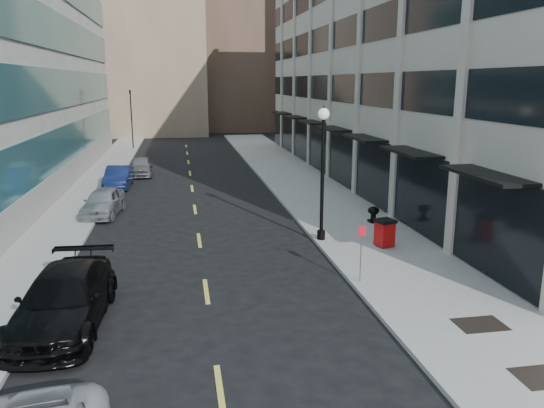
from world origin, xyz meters
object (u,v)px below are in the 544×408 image
object	(u,v)px
car_silver_sedan	(103,202)
sign_post	(361,243)
car_black_pickup	(64,300)
traffic_signal	(130,94)
car_blue_sedan	(118,177)
urn_planter	(373,213)
lamppost	(323,162)
trash_bin	(385,232)
car_grey_sedan	(141,166)

from	to	relation	value
car_silver_sedan	sign_post	distance (m)	15.60
car_black_pickup	car_silver_sedan	xyz separation A→B (m)	(-0.65, 13.36, -0.10)
traffic_signal	car_black_pickup	distance (m)	42.24
car_blue_sedan	car_silver_sedan	bearing A→B (deg)	-87.80
traffic_signal	urn_planter	size ratio (longest dim) A/B	8.77
car_blue_sedan	sign_post	size ratio (longest dim) A/B	2.03
car_blue_sedan	lamppost	distance (m)	17.67
car_blue_sedan	trash_bin	size ratio (longest dim) A/B	3.73
traffic_signal	car_black_pickup	xyz separation A→B (m)	(1.35, -41.93, -4.90)
sign_post	urn_planter	xyz separation A→B (m)	(3.30, 7.56, -0.92)
lamppost	sign_post	xyz separation A→B (m)	(0.00, -5.20, -2.03)
car_blue_sedan	car_grey_sedan	xyz separation A→B (m)	(1.16, 4.61, -0.02)
car_silver_sedan	car_grey_sedan	distance (m)	12.21
traffic_signal	lamppost	size ratio (longest dim) A/B	1.19
car_black_pickup	urn_planter	world-z (taller)	car_black_pickup
car_black_pickup	car_silver_sedan	bearing A→B (deg)	96.02
car_black_pickup	trash_bin	size ratio (longest dim) A/B	4.83
car_silver_sedan	lamppost	world-z (taller)	lamppost
urn_planter	trash_bin	bearing A→B (deg)	-103.87
car_black_pickup	car_blue_sedan	world-z (taller)	car_black_pickup
lamppost	car_blue_sedan	bearing A→B (deg)	125.40
car_silver_sedan	sign_post	xyz separation A→B (m)	(10.10, -11.86, 0.83)
car_black_pickup	lamppost	xyz separation A→B (m)	(9.45, 6.69, 2.76)
car_blue_sedan	car_black_pickup	bearing A→B (deg)	-86.01
car_grey_sedan	sign_post	world-z (taller)	sign_post
car_silver_sedan	trash_bin	size ratio (longest dim) A/B	3.63
traffic_signal	car_silver_sedan	world-z (taller)	traffic_signal
trash_bin	sign_post	distance (m)	4.48
lamppost	urn_planter	xyz separation A→B (m)	(3.30, 2.37, -2.95)
urn_planter	car_silver_sedan	bearing A→B (deg)	162.21
traffic_signal	car_silver_sedan	bearing A→B (deg)	-88.60
car_black_pickup	lamppost	bearing A→B (deg)	38.54
car_blue_sedan	sign_post	distance (m)	21.89
traffic_signal	car_black_pickup	world-z (taller)	traffic_signal
sign_post	trash_bin	bearing A→B (deg)	59.79
car_blue_sedan	urn_planter	xyz separation A→B (m)	(13.40, -11.84, -0.09)
car_silver_sedan	car_grey_sedan	xyz separation A→B (m)	(1.16, 12.15, -0.02)
car_blue_sedan	urn_planter	distance (m)	17.88
traffic_signal	urn_planter	world-z (taller)	traffic_signal
trash_bin	lamppost	xyz separation A→B (m)	(-2.35, 1.46, 2.80)
car_grey_sedan	urn_planter	bearing A→B (deg)	-54.66
trash_bin	sign_post	xyz separation A→B (m)	(-2.35, -3.73, 0.78)
lamppost	sign_post	world-z (taller)	lamppost
lamppost	urn_planter	size ratio (longest dim) A/B	7.35
traffic_signal	car_grey_sedan	world-z (taller)	traffic_signal
car_grey_sedan	trash_bin	bearing A→B (deg)	-62.19
lamppost	car_black_pickup	bearing A→B (deg)	-144.68
lamppost	car_silver_sedan	bearing A→B (deg)	146.57
car_silver_sedan	urn_planter	distance (m)	14.07
car_grey_sedan	urn_planter	world-z (taller)	car_grey_sedan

